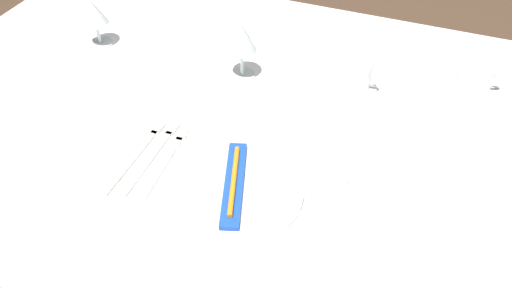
# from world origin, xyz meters

# --- Properties ---
(ground_plane) EXTENTS (6.00, 6.00, 0.00)m
(ground_plane) POSITION_xyz_m (0.00, 0.00, 0.00)
(ground_plane) COLOR #4C3828
(dining_table) EXTENTS (1.80, 1.11, 0.74)m
(dining_table) POSITION_xyz_m (0.00, 0.00, 0.66)
(dining_table) COLOR white
(dining_table) RESTS_ON ground
(dinner_plate) EXTENTS (0.27, 0.27, 0.02)m
(dinner_plate) POSITION_xyz_m (0.02, -0.23, 0.75)
(dinner_plate) COLOR white
(dinner_plate) RESTS_ON dining_table
(toothbrush_package) EXTENTS (0.10, 0.21, 0.02)m
(toothbrush_package) POSITION_xyz_m (0.02, -0.23, 0.77)
(toothbrush_package) COLOR blue
(toothbrush_package) RESTS_ON dinner_plate
(fork_outer) EXTENTS (0.03, 0.21, 0.00)m
(fork_outer) POSITION_xyz_m (-0.15, -0.19, 0.74)
(fork_outer) COLOR beige
(fork_outer) RESTS_ON dining_table
(fork_inner) EXTENTS (0.02, 0.22, 0.00)m
(fork_inner) POSITION_xyz_m (-0.18, -0.19, 0.74)
(fork_inner) COLOR beige
(fork_inner) RESTS_ON dining_table
(fork_salad) EXTENTS (0.02, 0.23, 0.00)m
(fork_salad) POSITION_xyz_m (-0.21, -0.20, 0.74)
(fork_salad) COLOR beige
(fork_salad) RESTS_ON dining_table
(dinner_knife) EXTENTS (0.02, 0.24, 0.00)m
(dinner_knife) POSITION_xyz_m (0.18, -0.21, 0.74)
(dinner_knife) COLOR beige
(dinner_knife) RESTS_ON dining_table
(spoon_soup) EXTENTS (0.03, 0.21, 0.01)m
(spoon_soup) POSITION_xyz_m (0.21, -0.18, 0.74)
(spoon_soup) COLOR beige
(spoon_soup) RESTS_ON dining_table
(spoon_dessert) EXTENTS (0.03, 0.20, 0.01)m
(spoon_dessert) POSITION_xyz_m (0.25, -0.19, 0.74)
(spoon_dessert) COLOR beige
(spoon_dessert) RESTS_ON dining_table
(spoon_tea) EXTENTS (0.03, 0.21, 0.01)m
(spoon_tea) POSITION_xyz_m (0.27, -0.18, 0.74)
(spoon_tea) COLOR beige
(spoon_tea) RESTS_ON dining_table
(saucer_left) EXTENTS (0.12, 0.12, 0.01)m
(saucer_left) POSITION_xyz_m (0.16, 0.18, 0.74)
(saucer_left) COLOR white
(saucer_left) RESTS_ON dining_table
(coffee_cup_left) EXTENTS (0.11, 0.08, 0.07)m
(coffee_cup_left) POSITION_xyz_m (0.16, 0.18, 0.78)
(coffee_cup_left) COLOR white
(coffee_cup_left) RESTS_ON saucer_left
(saucer_right) EXTENTS (0.14, 0.14, 0.01)m
(saucer_right) POSITION_xyz_m (0.44, 0.28, 0.74)
(saucer_right) COLOR white
(saucer_right) RESTS_ON dining_table
(coffee_cup_right) EXTENTS (0.10, 0.08, 0.07)m
(coffee_cup_right) POSITION_xyz_m (0.44, 0.28, 0.78)
(coffee_cup_right) COLOR white
(coffee_cup_right) RESTS_ON saucer_right
(wine_glass_centre) EXTENTS (0.08, 0.08, 0.15)m
(wine_glass_centre) POSITION_xyz_m (-0.11, 0.13, 0.85)
(wine_glass_centre) COLOR silver
(wine_glass_centre) RESTS_ON dining_table
(wine_glass_left) EXTENTS (0.07, 0.07, 0.14)m
(wine_glass_left) POSITION_xyz_m (-0.53, 0.13, 0.83)
(wine_glass_left) COLOR silver
(wine_glass_left) RESTS_ON dining_table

